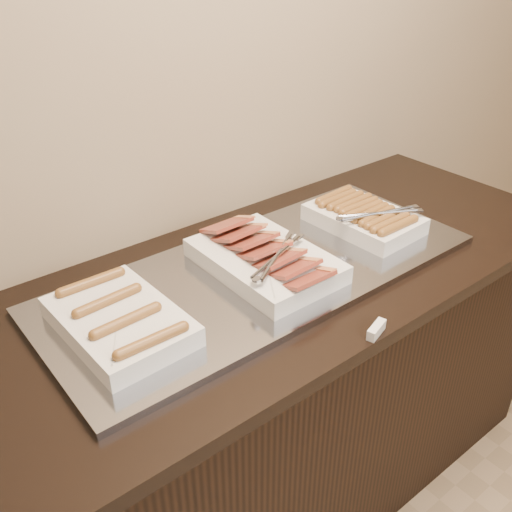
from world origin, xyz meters
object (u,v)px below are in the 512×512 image
at_px(counter, 260,398).
at_px(warming_tray, 263,272).
at_px(dish_center, 265,259).
at_px(dish_right, 365,217).
at_px(dish_left, 119,320).

xyz_separation_m(counter, warming_tray, (0.01, 0.00, 0.46)).
relative_size(dish_center, dish_right, 1.25).
bearing_deg(dish_center, warming_tray, 130.36).
bearing_deg(counter, dish_left, -180.00).
height_order(counter, dish_center, dish_center).
distance_m(dish_center, dish_right, 0.39).
xyz_separation_m(dish_left, dish_right, (0.81, -0.00, 0.01)).
distance_m(dish_left, dish_center, 0.43).
bearing_deg(dish_right, counter, 176.99).
distance_m(dish_left, dish_right, 0.81).
bearing_deg(warming_tray, counter, 180.00).
bearing_deg(dish_left, warming_tray, -2.00).
bearing_deg(dish_left, counter, -2.00).
xyz_separation_m(counter, dish_left, (-0.41, -0.00, 0.50)).
bearing_deg(dish_right, dish_center, 177.48).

